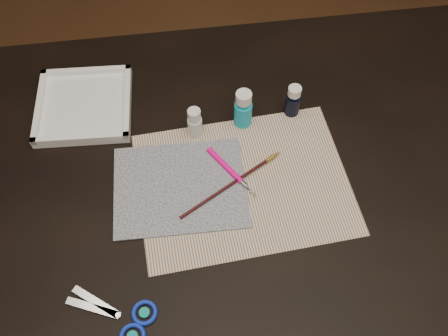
{
  "coord_description": "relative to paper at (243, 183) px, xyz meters",
  "views": [
    {
      "loc": [
        -0.07,
        -0.51,
        1.61
      ],
      "look_at": [
        0.0,
        0.0,
        0.8
      ],
      "focal_mm": 40.0,
      "sensor_mm": 36.0,
      "label": 1
    }
  ],
  "objects": [
    {
      "name": "ground",
      "position": [
        -0.04,
        0.01,
        -0.76
      ],
      "size": [
        3.5,
        3.5,
        0.02
      ],
      "primitive_type": "cube",
      "color": "#422614",
      "rests_on": "ground"
    },
    {
      "name": "table",
      "position": [
        -0.04,
        0.01,
        -0.38
      ],
      "size": [
        1.3,
        0.9,
        0.75
      ],
      "primitive_type": "cube",
      "color": "black",
      "rests_on": "ground"
    },
    {
      "name": "paper",
      "position": [
        0.0,
        0.0,
        0.0
      ],
      "size": [
        0.44,
        0.34,
        0.0
      ],
      "primitive_type": "cube",
      "rotation": [
        0.0,
        0.0,
        0.06
      ],
      "color": "silver",
      "rests_on": "table"
    },
    {
      "name": "canvas",
      "position": [
        -0.13,
        0.01,
        0.0
      ],
      "size": [
        0.27,
        0.22,
        0.0
      ],
      "primitive_type": "cube",
      "rotation": [
        0.0,
        0.0,
        -0.03
      ],
      "color": "black",
      "rests_on": "paper"
    },
    {
      "name": "paint_bottle_white",
      "position": [
        -0.08,
        0.14,
        0.04
      ],
      "size": [
        0.04,
        0.04,
        0.08
      ],
      "primitive_type": "cylinder",
      "rotation": [
        0.0,
        0.0,
        0.32
      ],
      "color": "white",
      "rests_on": "table"
    },
    {
      "name": "paint_bottle_cyan",
      "position": [
        0.02,
        0.15,
        0.05
      ],
      "size": [
        0.05,
        0.05,
        0.09
      ],
      "primitive_type": "cylinder",
      "rotation": [
        0.0,
        0.0,
        -0.21
      ],
      "color": "#15A9C9",
      "rests_on": "table"
    },
    {
      "name": "paint_bottle_navy",
      "position": [
        0.13,
        0.17,
        0.04
      ],
      "size": [
        0.04,
        0.04,
        0.08
      ],
      "primitive_type": "cylinder",
      "rotation": [
        0.0,
        0.0,
        -0.39
      ],
      "color": "black",
      "rests_on": "table"
    },
    {
      "name": "paintbrush",
      "position": [
        -0.02,
        -0.0,
        0.01
      ],
      "size": [
        0.23,
        0.13,
        0.01
      ],
      "primitive_type": null,
      "rotation": [
        0.0,
        0.0,
        0.52
      ],
      "color": "black",
      "rests_on": "canvas"
    },
    {
      "name": "craft_knife",
      "position": [
        -0.02,
        0.02,
        0.01
      ],
      "size": [
        0.09,
        0.14,
        0.01
      ],
      "primitive_type": null,
      "rotation": [
        0.0,
        0.0,
        -1.0
      ],
      "color": "#FF078F",
      "rests_on": "paper"
    },
    {
      "name": "scissors",
      "position": [
        -0.27,
        -0.23,
        0.0
      ],
      "size": [
        0.2,
        0.15,
        0.01
      ],
      "primitive_type": null,
      "rotation": [
        0.0,
        0.0,
        2.73
      ],
      "color": "silver",
      "rests_on": "table"
    },
    {
      "name": "palette_tray",
      "position": [
        -0.32,
        0.24,
        0.01
      ],
      "size": [
        0.21,
        0.21,
        0.02
      ],
      "primitive_type": "cube",
      "rotation": [
        0.0,
        0.0,
        -0.06
      ],
      "color": "white",
      "rests_on": "table"
    }
  ]
}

